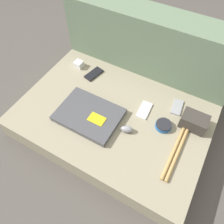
# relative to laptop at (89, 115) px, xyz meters

# --- Properties ---
(ground_plane) EXTENTS (8.00, 8.00, 0.00)m
(ground_plane) POSITION_rel_laptop_xyz_m (0.10, 0.08, -0.16)
(ground_plane) COLOR #4C4742
(couch_seat) EXTENTS (1.06, 0.71, 0.15)m
(couch_seat) POSITION_rel_laptop_xyz_m (0.10, 0.08, -0.09)
(couch_seat) COLOR gray
(couch_seat) RESTS_ON ground_plane
(couch_backrest) EXTENTS (1.06, 0.20, 0.52)m
(couch_backrest) POSITION_rel_laptop_xyz_m (0.10, 0.53, 0.10)
(couch_backrest) COLOR #60755B
(couch_backrest) RESTS_ON ground_plane
(laptop) EXTENTS (0.34, 0.26, 0.03)m
(laptop) POSITION_rel_laptop_xyz_m (0.00, 0.00, 0.00)
(laptop) COLOR #47474C
(laptop) RESTS_ON couch_seat
(computer_mouse) EXTENTS (0.07, 0.06, 0.04)m
(computer_mouse) POSITION_rel_laptop_xyz_m (0.23, 0.02, 0.00)
(computer_mouse) COLOR gray
(computer_mouse) RESTS_ON couch_seat
(speaker_puck) EXTENTS (0.09, 0.09, 0.03)m
(speaker_puck) POSITION_rel_laptop_xyz_m (0.38, 0.14, -0.00)
(speaker_puck) COLOR #1E569E
(speaker_puck) RESTS_ON couch_seat
(phone_silver) EXTENTS (0.07, 0.12, 0.01)m
(phone_silver) POSITION_rel_laptop_xyz_m (0.25, 0.19, -0.01)
(phone_silver) COLOR silver
(phone_silver) RESTS_ON couch_seat
(phone_black) EXTENTS (0.07, 0.12, 0.01)m
(phone_black) POSITION_rel_laptop_xyz_m (0.41, 0.30, -0.01)
(phone_black) COLOR #99999E
(phone_black) RESTS_ON couch_seat
(phone_small) EXTENTS (0.08, 0.13, 0.01)m
(phone_small) POSITION_rel_laptop_xyz_m (-0.15, 0.29, -0.01)
(phone_small) COLOR black
(phone_small) RESTS_ON couch_seat
(camera_pouch) EXTENTS (0.14, 0.09, 0.08)m
(camera_pouch) POSITION_rel_laptop_xyz_m (0.52, 0.22, 0.02)
(camera_pouch) COLOR #38332D
(camera_pouch) RESTS_ON couch_seat
(charger_brick) EXTENTS (0.05, 0.05, 0.04)m
(charger_brick) POSITION_rel_laptop_xyz_m (-0.28, 0.31, 0.00)
(charger_brick) COLOR silver
(charger_brick) RESTS_ON couch_seat
(drumstick_pair) EXTENTS (0.04, 0.38, 0.02)m
(drumstick_pair) POSITION_rel_laptop_xyz_m (0.50, 0.05, -0.01)
(drumstick_pair) COLOR tan
(drumstick_pair) RESTS_ON couch_seat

